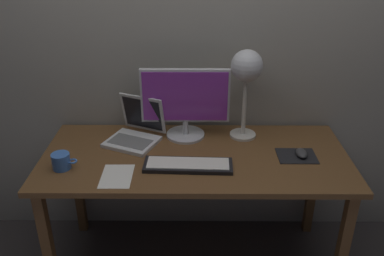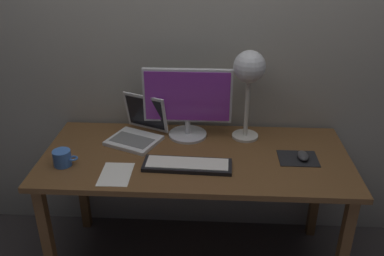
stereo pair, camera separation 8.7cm
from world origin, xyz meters
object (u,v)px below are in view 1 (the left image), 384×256
(laptop, at_px, (137,128))
(mouse, at_px, (302,153))
(desk_lamp, at_px, (247,72))
(monitor, at_px, (185,101))
(keyboard_main, at_px, (188,165))
(coffee_mug, at_px, (61,161))

(laptop, height_order, mouse, laptop)
(desk_lamp, bearing_deg, monitor, -179.80)
(keyboard_main, bearing_deg, coffee_mug, -178.65)
(keyboard_main, height_order, coffee_mug, coffee_mug)
(monitor, relative_size, desk_lamp, 0.97)
(keyboard_main, distance_m, mouse, 0.60)
(laptop, distance_m, coffee_mug, 0.46)
(desk_lamp, bearing_deg, laptop, -176.32)
(keyboard_main, xyz_separation_m, laptop, (-0.29, 0.30, 0.05))
(keyboard_main, bearing_deg, laptop, 133.92)
(laptop, height_order, desk_lamp, desk_lamp)
(laptop, relative_size, coffee_mug, 2.81)
(monitor, xyz_separation_m, mouse, (0.61, -0.23, -0.19))
(keyboard_main, relative_size, desk_lamp, 0.89)
(laptop, bearing_deg, coffee_mug, -136.85)
(monitor, distance_m, keyboard_main, 0.39)
(desk_lamp, bearing_deg, mouse, -39.25)
(laptop, bearing_deg, desk_lamp, 3.68)
(keyboard_main, distance_m, coffee_mug, 0.62)
(keyboard_main, relative_size, mouse, 4.64)
(keyboard_main, height_order, mouse, mouse)
(mouse, bearing_deg, laptop, 167.67)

